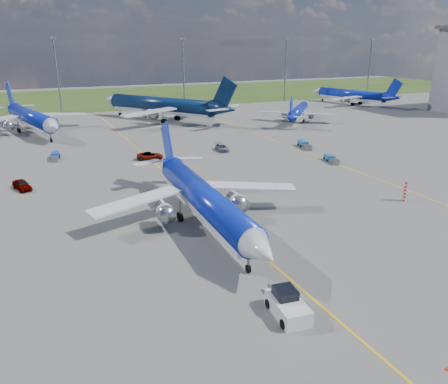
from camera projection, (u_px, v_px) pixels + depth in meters
name	position (u px, v px, depth m)	size (l,w,h in m)	color
ground	(271.00, 263.00, 43.56)	(400.00, 400.00, 0.00)	#555552
grass_strip	(79.00, 99.00, 172.81)	(400.00, 80.00, 0.01)	#2D4719
taxiway_lines	(181.00, 185.00, 67.50)	(60.25, 160.00, 0.02)	#F9B015
floodlight_masts	(124.00, 71.00, 138.21)	(202.20, 0.50, 22.70)	slate
warning_post	(405.00, 191.00, 60.16)	(0.50, 0.50, 3.00)	red
bg_jet_nnw	(33.00, 133.00, 106.82)	(31.50, 41.34, 10.83)	#0C22AE
bg_jet_n	(162.00, 121.00, 123.53)	(36.71, 48.18, 12.62)	#071C3F
bg_jet_ne	(298.00, 121.00, 123.57)	(23.16, 30.40, 7.96)	#0C22AE
bg_jet_ene	(350.00, 104.00, 157.16)	(28.36, 37.22, 9.75)	#0C22AE
main_airliner	(204.00, 225.00, 52.63)	(28.44, 37.32, 9.78)	#0C22AE
pushback_tug	(287.00, 305.00, 35.02)	(2.77, 6.21, 2.07)	silver
service_car_a	(22.00, 185.00, 65.12)	(1.77, 4.39, 1.50)	#999999
service_car_b	(150.00, 156.00, 82.23)	(2.29, 4.96, 1.38)	#999999
service_car_c	(222.00, 148.00, 88.71)	(1.89, 4.66, 1.35)	#999999
baggage_tug_w	(331.00, 159.00, 80.59)	(2.73, 5.05, 1.10)	#1A66A0
baggage_tug_c	(55.00, 156.00, 82.52)	(1.91, 5.01, 1.10)	#1C3BA9
baggage_tug_e	(305.00, 145.00, 91.45)	(3.01, 5.65, 1.23)	#195C96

